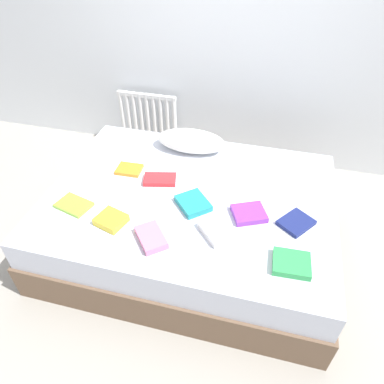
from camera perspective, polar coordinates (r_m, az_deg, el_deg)
ground_plane at (r=2.79m, az=-0.26°, el=-8.19°), size 8.00×8.00×0.00m
back_wall at (r=3.24m, az=6.49°, el=27.91°), size 6.00×0.10×2.80m
bed at (r=2.61m, az=-0.27°, el=-4.59°), size 2.00×1.50×0.50m
radiator at (r=3.66m, az=-7.12°, el=11.75°), size 0.60×0.04×0.53m
pillow at (r=2.84m, az=-0.12°, el=8.30°), size 0.55×0.27×0.16m
textbook_white at (r=2.15m, az=3.65°, el=-6.42°), size 0.23×0.24×0.04m
textbook_yellow at (r=2.27m, az=-12.99°, el=-4.44°), size 0.21×0.20×0.05m
textbook_teal at (r=2.33m, az=0.19°, el=-1.84°), size 0.28×0.28×0.04m
textbook_green at (r=2.07m, az=15.84°, el=-11.09°), size 0.21×0.19×0.04m
textbook_lime at (r=2.46m, az=-18.64°, el=-2.01°), size 0.26×0.21×0.02m
textbook_pink at (r=2.13m, az=-6.66°, el=-7.33°), size 0.25×0.26×0.04m
textbook_navy at (r=2.31m, az=16.54°, el=-4.78°), size 0.25×0.26×0.03m
textbook_orange at (r=2.68m, az=-10.14°, el=3.63°), size 0.19×0.15×0.03m
textbook_red at (r=2.55m, az=-5.23°, el=2.04°), size 0.25×0.18×0.03m
textbook_purple at (r=2.29m, az=9.22°, el=-3.46°), size 0.26×0.25×0.04m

